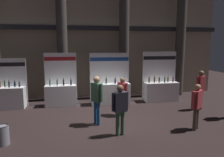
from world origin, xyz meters
The scene contains 12 objects.
ground_plane centered at (0.00, 0.00, 0.00)m, with size 29.22×29.22×0.00m, color black.
hall_colonnade centered at (0.00, 4.29, 3.39)m, with size 14.61×1.18×6.91m.
exhibitor_booth_0 centered at (-4.27, 2.39, 0.59)m, with size 1.99×0.73×2.26m.
exhibitor_booth_1 centered at (-1.71, 2.49, 0.62)m, with size 1.52×0.66×2.51m.
exhibitor_booth_2 centered at (0.67, 2.37, 0.62)m, with size 1.97×0.66×2.49m.
exhibitor_booth_3 centered at (3.34, 2.49, 0.62)m, with size 1.82×0.66×2.53m.
trash_bin centered at (-3.12, -1.45, 0.29)m, with size 0.36×0.36×0.58m.
visitor_0 centered at (4.45, 0.71, 1.05)m, with size 0.49×0.34×1.77m.
visitor_1 centered at (2.99, -1.38, 0.94)m, with size 0.49×0.43×1.58m.
visitor_4 centered at (0.86, 0.55, 0.93)m, with size 0.37×0.52×1.58m.
visitor_5 centered at (-0.27, -0.32, 1.07)m, with size 0.41×0.48×1.78m.
visitor_6 centered at (0.35, -1.39, 0.98)m, with size 0.56×0.32×1.64m.
Camera 1 is at (-1.01, -7.69, 2.83)m, focal length 33.96 mm.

